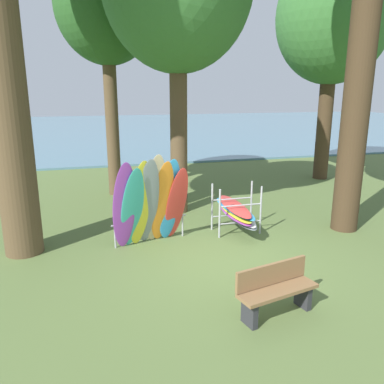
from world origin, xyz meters
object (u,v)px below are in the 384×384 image
tree_mid_behind (106,7)px  leaning_board_pile (151,204)px  tree_far_right_back (333,19)px  park_bench (276,289)px  board_storage_rack (236,211)px

tree_mid_behind → leaning_board_pile: 7.16m
tree_mid_behind → tree_far_right_back: (8.40, 0.31, 0.05)m
leaning_board_pile → park_bench: (1.48, -3.37, -0.59)m
tree_far_right_back → leaning_board_pile: (-7.95, -5.37, -5.10)m
tree_far_right_back → park_bench: size_ratio=5.95×
tree_mid_behind → park_bench: bearing=-77.1°
tree_far_right_back → park_bench: 12.27m
tree_mid_behind → tree_far_right_back: bearing=2.1°
tree_far_right_back → leaning_board_pile: 10.86m
tree_far_right_back → leaning_board_pile: bearing=-145.9°
tree_mid_behind → leaning_board_pile: (0.45, -5.06, -5.04)m
tree_far_right_back → tree_mid_behind: bearing=-177.9°
board_storage_rack → park_bench: (-0.77, -3.77, -0.10)m
tree_far_right_back → board_storage_rack: (-5.69, -4.97, -5.59)m
tree_far_right_back → park_bench: (-6.47, -8.74, -5.69)m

